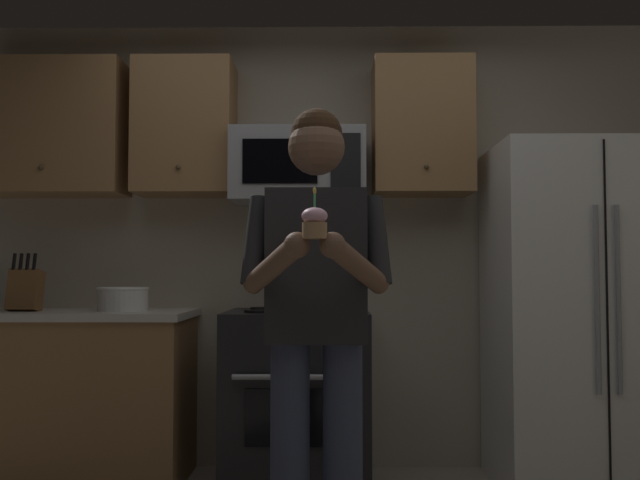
# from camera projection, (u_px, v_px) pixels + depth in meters

# --- Properties ---
(wall_back) EXTENTS (4.40, 0.10, 2.60)m
(wall_back) POSITION_uv_depth(u_px,v_px,m) (325.00, 244.00, 4.11)
(wall_back) COLOR #B7AD99
(wall_back) RESTS_ON ground
(oven_range) EXTENTS (0.76, 0.70, 0.93)m
(oven_range) POSITION_uv_depth(u_px,v_px,m) (297.00, 397.00, 3.68)
(oven_range) COLOR black
(oven_range) RESTS_ON ground
(microwave) EXTENTS (0.74, 0.41, 0.40)m
(microwave) POSITION_uv_depth(u_px,v_px,m) (298.00, 167.00, 3.86)
(microwave) COLOR #9EA0A5
(refrigerator) EXTENTS (0.90, 0.75, 1.80)m
(refrigerator) POSITION_uv_depth(u_px,v_px,m) (580.00, 315.00, 3.64)
(refrigerator) COLOR white
(refrigerator) RESTS_ON ground
(cabinet_row_upper) EXTENTS (2.78, 0.36, 0.76)m
(cabinet_row_upper) POSITION_uv_depth(u_px,v_px,m) (198.00, 129.00, 3.93)
(cabinet_row_upper) COLOR #9E7247
(counter_left) EXTENTS (1.44, 0.66, 0.92)m
(counter_left) POSITION_uv_depth(u_px,v_px,m) (57.00, 396.00, 3.72)
(counter_left) COLOR #9E7247
(counter_left) RESTS_ON ground
(knife_block) EXTENTS (0.16, 0.15, 0.32)m
(knife_block) POSITION_uv_depth(u_px,v_px,m) (25.00, 290.00, 3.70)
(knife_block) COLOR brown
(knife_block) RESTS_ON counter_left
(bowl_large_white) EXTENTS (0.28, 0.28, 0.13)m
(bowl_large_white) POSITION_uv_depth(u_px,v_px,m) (123.00, 298.00, 3.72)
(bowl_large_white) COLOR white
(bowl_large_white) RESTS_ON counter_left
(person) EXTENTS (0.60, 0.48, 1.76)m
(person) POSITION_uv_depth(u_px,v_px,m) (316.00, 307.00, 2.62)
(person) COLOR #383F59
(person) RESTS_ON ground
(cupcake) EXTENTS (0.09, 0.09, 0.17)m
(cupcake) POSITION_uv_depth(u_px,v_px,m) (315.00, 223.00, 2.30)
(cupcake) COLOR #A87F56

